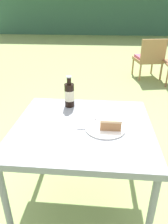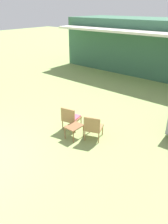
% 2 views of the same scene
% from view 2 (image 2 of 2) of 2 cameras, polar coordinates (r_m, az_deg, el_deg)
% --- Properties ---
extents(cabin_building, '(11.26, 4.87, 3.09)m').
position_cam_2_polar(cabin_building, '(14.37, 18.72, 15.94)').
color(cabin_building, '#38664C').
rests_on(cabin_building, ground_plane).
extents(wicker_chair_cushioned, '(0.59, 0.62, 0.82)m').
position_cam_2_polar(wicker_chair_cushioned, '(7.21, -3.48, -1.40)').
color(wicker_chair_cushioned, '#9E7547').
rests_on(wicker_chair_cushioned, ground_plane).
extents(wicker_chair_plain, '(0.65, 0.67, 0.82)m').
position_cam_2_polar(wicker_chair_plain, '(6.66, 2.41, -3.83)').
color(wicker_chair_plain, '#9E7547').
rests_on(wicker_chair_plain, ground_plane).
extents(garden_side_table, '(0.40, 0.51, 0.42)m').
position_cam_2_polar(garden_side_table, '(6.77, -2.61, -4.02)').
color(garden_side_table, brown).
rests_on(garden_side_table, ground_plane).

